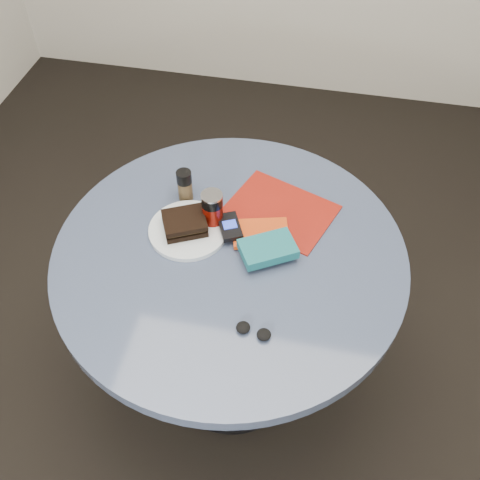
% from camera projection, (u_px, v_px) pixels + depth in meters
% --- Properties ---
extents(ground, '(4.00, 4.00, 0.00)m').
position_uv_depth(ground, '(232.00, 373.00, 2.07)').
color(ground, black).
rests_on(ground, ground).
extents(table, '(1.00, 1.00, 0.75)m').
position_uv_depth(table, '(230.00, 284.00, 1.63)').
color(table, black).
rests_on(table, ground).
extents(plate, '(0.29, 0.29, 0.01)m').
position_uv_depth(plate, '(188.00, 230.00, 1.55)').
color(plate, silver).
rests_on(plate, table).
extents(sandwich, '(0.15, 0.14, 0.04)m').
position_uv_depth(sandwich, '(185.00, 223.00, 1.52)').
color(sandwich, black).
rests_on(sandwich, plate).
extents(soda_can, '(0.06, 0.06, 0.12)m').
position_uv_depth(soda_can, '(212.00, 209.00, 1.53)').
color(soda_can, '#670C05').
rests_on(soda_can, table).
extents(pepper_grinder, '(0.06, 0.06, 0.10)m').
position_uv_depth(pepper_grinder, '(185.00, 185.00, 1.60)').
color(pepper_grinder, '#49381F').
rests_on(pepper_grinder, table).
extents(magazine, '(0.36, 0.32, 0.01)m').
position_uv_depth(magazine, '(280.00, 210.00, 1.60)').
color(magazine, maroon).
rests_on(magazine, table).
extents(red_book, '(0.18, 0.14, 0.01)m').
position_uv_depth(red_book, '(261.00, 233.00, 1.53)').
color(red_book, '#BA390E').
rests_on(red_book, magazine).
extents(novel, '(0.18, 0.16, 0.03)m').
position_uv_depth(novel, '(268.00, 249.00, 1.46)').
color(novel, '#145960').
rests_on(novel, red_book).
extents(mp3_player, '(0.09, 0.12, 0.02)m').
position_uv_depth(mp3_player, '(230.00, 227.00, 1.53)').
color(mp3_player, black).
rests_on(mp3_player, red_book).
extents(headphones, '(0.10, 0.05, 0.02)m').
position_uv_depth(headphones, '(253.00, 331.00, 1.32)').
color(headphones, black).
rests_on(headphones, table).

